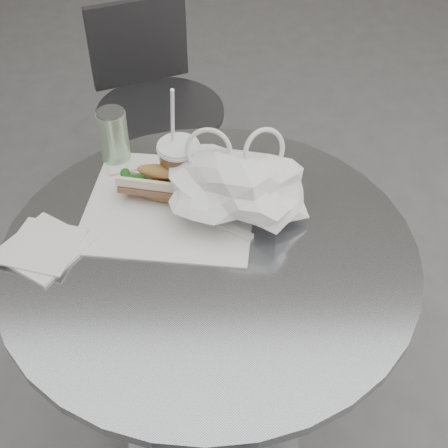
{
  "coord_description": "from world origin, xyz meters",
  "views": [
    {
      "loc": [
        0.02,
        -0.59,
        1.55
      ],
      "look_at": [
        0.03,
        0.21,
        0.79
      ],
      "focal_mm": 50.0,
      "sensor_mm": 36.0,
      "label": 1
    }
  ],
  "objects_px": {
    "iced_coffee": "(180,167)",
    "drink_can": "(113,136)",
    "chair_far": "(159,140)",
    "sunglasses": "(270,185)",
    "cafe_table": "(211,339)",
    "banh_mi": "(165,184)"
  },
  "relations": [
    {
      "from": "chair_far",
      "to": "sunglasses",
      "type": "distance_m",
      "value": 0.9
    },
    {
      "from": "chair_far",
      "to": "drink_can",
      "type": "relative_size",
      "value": 6.48
    },
    {
      "from": "chair_far",
      "to": "drink_can",
      "type": "xyz_separation_m",
      "value": [
        -0.02,
        -0.62,
        0.46
      ]
    },
    {
      "from": "banh_mi",
      "to": "drink_can",
      "type": "distance_m",
      "value": 0.18
    },
    {
      "from": "sunglasses",
      "to": "drink_can",
      "type": "distance_m",
      "value": 0.34
    },
    {
      "from": "iced_coffee",
      "to": "sunglasses",
      "type": "height_order",
      "value": "iced_coffee"
    },
    {
      "from": "cafe_table",
      "to": "chair_far",
      "type": "distance_m",
      "value": 0.92
    },
    {
      "from": "banh_mi",
      "to": "chair_far",
      "type": "bearing_deg",
      "value": 108.44
    },
    {
      "from": "iced_coffee",
      "to": "sunglasses",
      "type": "relative_size",
      "value": 2.58
    },
    {
      "from": "drink_can",
      "to": "iced_coffee",
      "type": "bearing_deg",
      "value": -36.62
    },
    {
      "from": "banh_mi",
      "to": "iced_coffee",
      "type": "relative_size",
      "value": 0.96
    },
    {
      "from": "cafe_table",
      "to": "drink_can",
      "type": "xyz_separation_m",
      "value": [
        -0.2,
        0.27,
        0.33
      ]
    },
    {
      "from": "sunglasses",
      "to": "drink_can",
      "type": "xyz_separation_m",
      "value": [
        -0.32,
        0.11,
        0.04
      ]
    },
    {
      "from": "cafe_table",
      "to": "chair_far",
      "type": "relative_size",
      "value": 1.01
    },
    {
      "from": "cafe_table",
      "to": "iced_coffee",
      "type": "distance_m",
      "value": 0.38
    },
    {
      "from": "drink_can",
      "to": "chair_far",
      "type": "bearing_deg",
      "value": 88.54
    },
    {
      "from": "banh_mi",
      "to": "drink_can",
      "type": "relative_size",
      "value": 1.99
    },
    {
      "from": "iced_coffee",
      "to": "drink_can",
      "type": "relative_size",
      "value": 2.08
    },
    {
      "from": "cafe_table",
      "to": "sunglasses",
      "type": "bearing_deg",
      "value": 53.15
    },
    {
      "from": "sunglasses",
      "to": "drink_can",
      "type": "relative_size",
      "value": 0.81
    },
    {
      "from": "banh_mi",
      "to": "sunglasses",
      "type": "distance_m",
      "value": 0.21
    },
    {
      "from": "cafe_table",
      "to": "iced_coffee",
      "type": "xyz_separation_m",
      "value": [
        -0.06,
        0.16,
        0.33
      ]
    }
  ]
}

